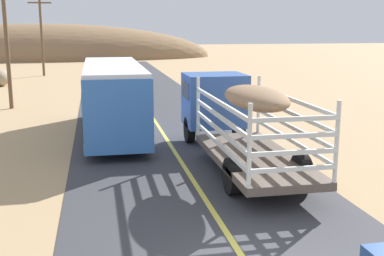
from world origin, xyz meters
The scene contains 6 objects.
livestock_truck centered at (1.97, 9.36, 1.79)m, with size 2.53×9.70×3.02m.
bus centered at (-2.21, 13.69, 1.75)m, with size 2.54×10.00×3.21m.
power_pole_mid centered at (-8.03, 22.25, 4.64)m, with size 2.20×0.24×8.68m.
power_pole_far centered at (-8.03, 42.22, 4.13)m, with size 2.20×0.24×7.69m.
boulder_near_shoulder centered at (-10.77, 34.09, 0.68)m, with size 1.73×2.09×1.36m, color gray.
distant_hill centered at (-11.48, 70.39, 0.00)m, with size 53.63×19.03×10.49m, color olive.
Camera 1 is at (-2.94, -8.38, 4.91)m, focal length 45.53 mm.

